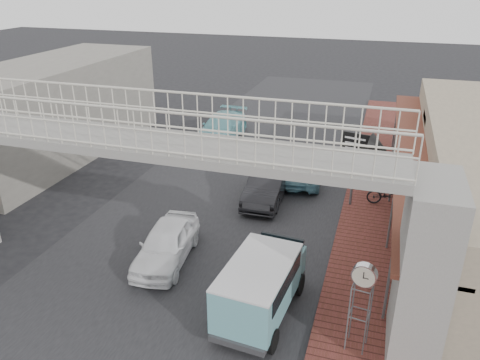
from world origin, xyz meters
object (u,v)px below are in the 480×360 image
Objects in this scene: white_hatchback at (166,243)px; angkot_van at (261,281)px; angkot_curb at (299,164)px; dark_sedan at (267,185)px; motorcycle_near at (389,194)px; street_clock at (364,279)px; angkot_far at (222,127)px; motorcycle_far at (361,168)px; arrow_sign at (376,149)px.

white_hatchback is 4.34m from angkot_van.
angkot_curb is 1.27× the size of angkot_van.
dark_sedan is 2.31× the size of motorcycle_near.
street_clock is at bearing -25.99° from white_hatchback.
angkot_curb is at bearing 58.97° from motorcycle_near.
angkot_far is at bearing 94.72° from white_hatchback.
angkot_far is at bearing 129.22° from street_clock.
angkot_curb is 2.75× the size of motorcycle_far.
angkot_far is at bearing 156.18° from arrow_sign.
motorcycle_far is 3.85m from arrow_sign.
motorcycle_near is at bearing -32.58° from angkot_far.
angkot_van is 2.17× the size of motorcycle_far.
street_clock is at bearing 170.20° from motorcycle_near.
dark_sedan is 7.81m from angkot_van.
street_clock is (3.73, -11.06, 1.58)m from angkot_curb.
angkot_van is at bearing -95.03° from arrow_sign.
angkot_curb is 4.96m from arrow_sign.
angkot_far is 2.74× the size of motorcycle_near.
angkot_curb is at bearing 156.63° from arrow_sign.
street_clock is (4.56, -8.16, 1.58)m from dark_sedan.
angkot_curb is at bearing 64.48° from white_hatchback.
angkot_far is at bearing 92.16° from motorcycle_far.
angkot_curb is 4.81m from motorcycle_near.
angkot_far is (-5.57, 4.35, 0.03)m from angkot_curb.
angkot_far is at bearing 121.42° from dark_sedan.
angkot_van is 8.38m from arrow_sign.
dark_sedan is 5.07m from motorcycle_far.
angkot_far is 1.52× the size of arrow_sign.
dark_sedan is 4.89m from arrow_sign.
dark_sedan reaches higher than angkot_curb.
arrow_sign is (2.67, 7.78, 1.60)m from angkot_van.
street_clock is at bearing -149.50° from motorcycle_far.
white_hatchback is 1.18× the size of arrow_sign.
street_clock is (9.30, -15.42, 1.55)m from angkot_far.
motorcycle_near is at bearing 150.06° from angkot_curb.
white_hatchback is at bearing 159.76° from angkot_van.
street_clock is (6.73, -2.39, 1.61)m from white_hatchback.
motorcycle_near is at bearing -124.26° from motorcycle_far.
arrow_sign is at bearing 125.10° from motorcycle_near.
angkot_van is at bearing -66.19° from angkot_far.
angkot_far is 16.21m from angkot_van.
angkot_curb is at bearing 99.71° from angkot_van.
angkot_van is (0.91, -10.50, 0.50)m from angkot_curb.
dark_sedan is 9.48m from street_clock.
angkot_curb is 7.07m from angkot_far.
motorcycle_near is (7.35, 6.63, -0.08)m from white_hatchback.
angkot_far is at bearing 51.34° from motorcycle_near.
angkot_far reaches higher than motorcycle_far.
dark_sedan is 1.63× the size of street_clock.
angkot_van is 2.15× the size of motorcycle_near.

